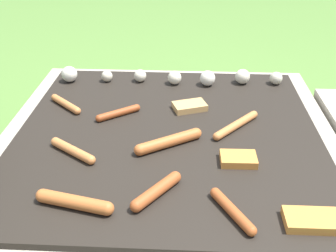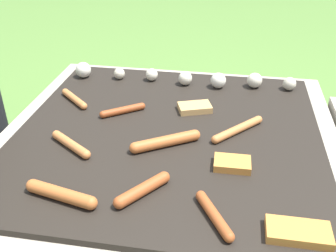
{
  "view_description": "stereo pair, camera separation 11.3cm",
  "coord_description": "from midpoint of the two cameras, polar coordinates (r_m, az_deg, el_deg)",
  "views": [
    {
      "loc": [
        0.05,
        -0.97,
        1.0
      ],
      "look_at": [
        0.0,
        0.0,
        0.42
      ],
      "focal_mm": 42.0,
      "sensor_mm": 36.0,
      "label": 1
    },
    {
      "loc": [
        0.16,
        -0.95,
        1.0
      ],
      "look_at": [
        0.0,
        0.0,
        0.42
      ],
      "focal_mm": 42.0,
      "sensor_mm": 36.0,
      "label": 2
    }
  ],
  "objects": [
    {
      "name": "ground_plane",
      "position": [
        1.39,
        -2.4,
        -15.16
      ],
      "size": [
        14.0,
        14.0,
        0.0
      ],
      "primitive_type": "plane",
      "color": "#567F38"
    },
    {
      "name": "sausage_back_left",
      "position": [
        1.32,
        -17.03,
        3.02
      ],
      "size": [
        0.12,
        0.11,
        0.02
      ],
      "color": "#C6753D",
      "rests_on": "grill"
    },
    {
      "name": "grill",
      "position": [
        1.25,
        -2.6,
        -8.84
      ],
      "size": [
        0.99,
        0.99,
        0.4
      ],
      "color": "#A89E8C",
      "rests_on": "ground_plane"
    },
    {
      "name": "sausage_front_right",
      "position": [
        1.07,
        -2.91,
        -2.33
      ],
      "size": [
        0.18,
        0.12,
        0.03
      ],
      "color": "#B7602D",
      "rests_on": "grill"
    },
    {
      "name": "bread_slice_left",
      "position": [
        0.88,
        17.12,
        -13.12
      ],
      "size": [
        0.13,
        0.07,
        0.02
      ],
      "color": "#D18438",
      "rests_on": "grill"
    },
    {
      "name": "mushroom_row",
      "position": [
        1.42,
        -1.77,
        7.14
      ],
      "size": [
        0.8,
        0.08,
        0.06
      ],
      "color": "silver",
      "rests_on": "grill"
    },
    {
      "name": "sausage_front_left",
      "position": [
        0.86,
        5.56,
        -12.27
      ],
      "size": [
        0.09,
        0.14,
        0.02
      ],
      "color": "#A34C23",
      "rests_on": "grill"
    },
    {
      "name": "bread_slice_right",
      "position": [
        1.01,
        7.06,
        -4.89
      ],
      "size": [
        0.09,
        0.06,
        0.02
      ],
      "color": "#D18438",
      "rests_on": "grill"
    },
    {
      "name": "bread_slice_center",
      "position": [
        1.25,
        0.59,
        2.81
      ],
      "size": [
        0.12,
        0.09,
        0.02
      ],
      "color": "tan",
      "rests_on": "grill"
    },
    {
      "name": "sausage_front_center",
      "position": [
        1.23,
        -9.84,
        1.82
      ],
      "size": [
        0.13,
        0.1,
        0.02
      ],
      "color": "#93421E",
      "rests_on": "grill"
    },
    {
      "name": "sausage_mid_left",
      "position": [
        0.91,
        -17.0,
        -10.63
      ],
      "size": [
        0.18,
        0.06,
        0.03
      ],
      "color": "#B7602D",
      "rests_on": "grill"
    },
    {
      "name": "sausage_mid_right",
      "position": [
        0.91,
        -5.27,
        -9.49
      ],
      "size": [
        0.11,
        0.13,
        0.03
      ],
      "color": "#A34C23",
      "rests_on": "grill"
    },
    {
      "name": "sausage_back_center",
      "position": [
        1.15,
        7.15,
        0.07
      ],
      "size": [
        0.14,
        0.16,
        0.02
      ],
      "color": "#C6753D",
      "rests_on": "grill"
    },
    {
      "name": "sausage_back_right",
      "position": [
        1.08,
        -16.61,
        -3.52
      ],
      "size": [
        0.14,
        0.1,
        0.02
      ],
      "color": "#C6753D",
      "rests_on": "grill"
    }
  ]
}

